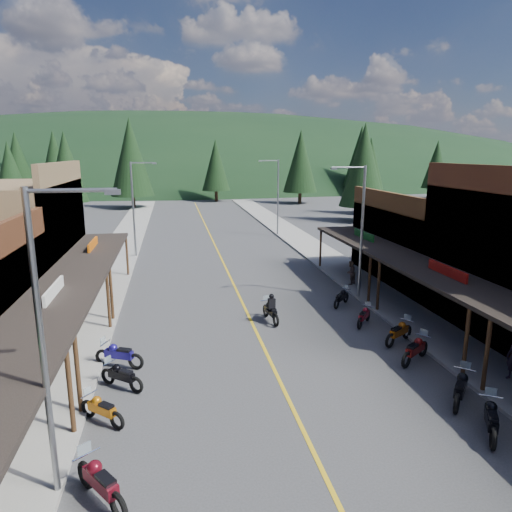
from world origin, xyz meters
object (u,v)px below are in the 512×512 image
shop_east_3 (432,244)px  bike_east_7 (415,349)px  pine_6 (436,164)px  bike_east_5 (491,417)px  pine_10 (66,167)px  bike_west_8 (119,354)px  bike_west_6 (102,408)px  pine_1 (55,161)px  pine_4 (301,161)px  pine_9 (370,169)px  streetlight_2 (360,227)px  bike_west_7 (121,375)px  bike_east_10 (341,297)px  bike_east_6 (461,387)px  pine_8 (11,177)px  pine_5 (361,156)px  bike_east_9 (364,315)px  streetlight_0 (47,334)px  pine_7 (17,160)px  streetlight_1 (135,205)px  bike_west_5 (101,481)px  pine_2 (131,157)px  bike_east_8 (399,331)px  shop_west_3 (1,244)px  streetlight_3 (277,194)px  pedestrian_east_b (351,273)px  rider_on_bike (271,310)px  pine_11 (364,165)px

shop_east_3 → bike_east_7: (-7.71, -11.87, -1.91)m
pine_6 → bike_east_5: bearing=-120.0°
pine_10 → bike_west_8: (11.71, -48.81, -6.17)m
bike_west_6 → pine_1: bearing=54.8°
pine_4 → pine_9: pine_4 is taller
streetlight_2 → bike_west_7: size_ratio=4.01×
bike_east_5 → bike_east_10: size_ratio=1.14×
bike_west_7 → bike_east_6: bearing=-66.8°
pine_8 → bike_west_7: (15.99, -40.64, -5.41)m
pine_5 → bike_east_9: pine_5 is taller
streetlight_0 → pine_7: (-25.05, 82.00, 2.78)m
streetlight_1 → bike_west_5: bearing=-87.9°
pine_7 → bike_east_7: pine_7 is taller
pine_6 → bike_east_6: bearing=-120.5°
pine_2 → pine_1: bearing=139.4°
pine_8 → bike_west_8: bearing=-68.0°
pine_2 → bike_east_6: 64.31m
bike_west_5 → bike_west_6: bike_west_5 is taller
pine_10 → bike_east_8: (24.31, -48.61, -6.18)m
bike_west_7 → bike_east_8: size_ratio=0.94×
shop_west_3 → shop_east_3: bearing=0.0°
streetlight_2 → streetlight_3: bearing=90.0°
bike_east_10 → pedestrian_east_b: bearing=105.0°
bike_west_7 → bike_east_9: (11.66, 4.51, -0.04)m
streetlight_1 → pine_9: bearing=36.6°
bike_east_8 → pedestrian_east_b: 9.29m
bike_east_5 → bike_east_6: (0.21, 1.88, 0.02)m
streetlight_0 → rider_on_bike: size_ratio=3.65×
streetlight_2 → pine_1: (-30.95, 62.00, 2.78)m
pine_7 → shop_east_3: bearing=-54.7°
pine_7 → pine_10: 29.53m
streetlight_0 → pedestrian_east_b: (14.54, 16.58, -3.51)m
bike_west_6 → bike_west_8: bike_west_8 is taller
bike_east_5 → pedestrian_east_b: bearing=115.0°
bike_west_5 → bike_east_10: size_ratio=1.21×
streetlight_3 → bike_east_6: size_ratio=3.60×
pine_4 → pine_5: pine_5 is taller
bike_west_8 → bike_east_5: (12.03, -6.94, 0.01)m
bike_east_8 → streetlight_3: bearing=146.4°
bike_east_9 → shop_west_3: bearing=-160.0°
streetlight_2 → bike_east_7: size_ratio=3.69×
pine_4 → bike_east_6: 65.32m
bike_east_8 → bike_east_9: 2.57m
bike_west_8 → streetlight_0: bearing=-159.9°
bike_west_5 → bike_east_8: (12.23, 7.92, -0.05)m
pine_11 → bike_east_6: size_ratio=5.58×
streetlight_1 → pine_7: pine_7 is taller
bike_east_7 → bike_east_10: bike_east_7 is taller
streetlight_2 → bike_east_5: bearing=-95.0°
bike_west_5 → bike_east_9: (11.57, 10.41, -0.12)m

